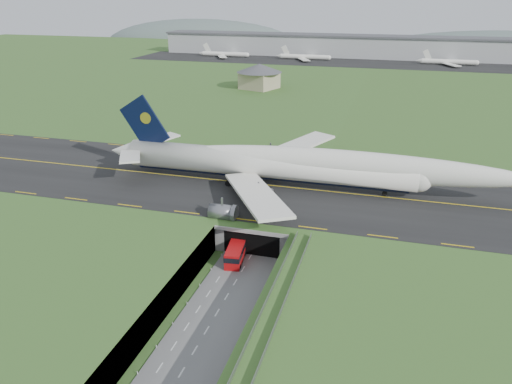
% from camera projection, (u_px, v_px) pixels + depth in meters
% --- Properties ---
extents(ground, '(900.00, 900.00, 0.00)m').
position_uv_depth(ground, '(240.00, 275.00, 97.19)').
color(ground, '#406327').
rests_on(ground, ground).
extents(airfield_deck, '(800.00, 800.00, 6.00)m').
position_uv_depth(airfield_deck, '(240.00, 262.00, 96.07)').
color(airfield_deck, gray).
rests_on(airfield_deck, ground).
extents(trench_road, '(12.00, 75.00, 0.20)m').
position_uv_depth(trench_road, '(227.00, 296.00, 90.47)').
color(trench_road, slate).
rests_on(trench_road, ground).
extents(taxiway, '(800.00, 44.00, 0.18)m').
position_uv_depth(taxiway, '(280.00, 187.00, 124.32)').
color(taxiway, black).
rests_on(taxiway, airfield_deck).
extents(tunnel_portal, '(17.00, 22.30, 6.00)m').
position_uv_depth(tunnel_portal, '(262.00, 224.00, 110.84)').
color(tunnel_portal, gray).
rests_on(tunnel_portal, ground).
extents(guideway, '(3.00, 53.00, 7.05)m').
position_uv_depth(guideway, '(271.00, 320.00, 75.37)').
color(guideway, '#A8A8A3').
rests_on(guideway, ground).
extents(jumbo_jet, '(104.74, 65.57, 21.69)m').
position_uv_depth(jumbo_jet, '(296.00, 165.00, 121.66)').
color(jumbo_jet, white).
rests_on(jumbo_jet, ground).
extents(shuttle_tram, '(4.13, 8.58, 3.35)m').
position_uv_depth(shuttle_tram, '(235.00, 254.00, 101.23)').
color(shuttle_tram, '#AD0B0E').
rests_on(shuttle_tram, ground).
extents(service_building, '(28.36, 28.36, 12.17)m').
position_uv_depth(service_building, '(259.00, 74.00, 245.38)').
color(service_building, tan).
rests_on(service_building, ground).
extents(cargo_terminal, '(320.00, 67.00, 15.60)m').
position_uv_depth(cargo_terminal, '(365.00, 46.00, 358.88)').
color(cargo_terminal, '#B2B2B2').
rests_on(cargo_terminal, ground).
extents(distant_hills, '(700.00, 91.00, 60.00)m').
position_uv_depth(distant_hills, '(445.00, 54.00, 465.63)').
color(distant_hills, slate).
rests_on(distant_hills, ground).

